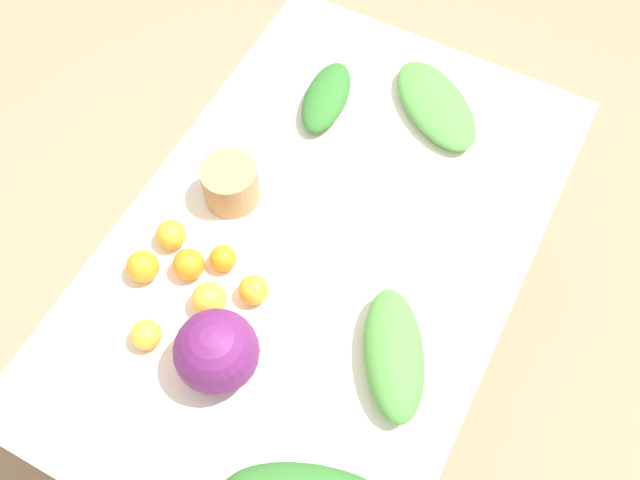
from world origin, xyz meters
name	(u,v)px	position (x,y,z in m)	size (l,w,h in m)	color
ground_plane	(320,350)	(0.00, 0.00, 0.00)	(8.00, 8.00, 0.00)	#937A5B
dining_table	(320,261)	(0.00, 0.00, 0.66)	(1.49, 0.95, 0.75)	silver
cabbage_purple	(217,352)	(0.38, -0.05, 0.84)	(0.18, 0.18, 0.18)	#601E5B
paper_bag	(230,184)	(-0.02, -0.26, 0.81)	(0.14, 0.14, 0.11)	#A87F51
greens_bunch_chard	(326,97)	(-0.39, -0.19, 0.78)	(0.25, 0.11, 0.07)	#2D6B28
greens_bunch_dandelion	(394,354)	(0.19, 0.28, 0.79)	(0.31, 0.13, 0.09)	#4C933D
greens_bunch_scallion	(436,105)	(-0.51, 0.09, 0.78)	(0.32, 0.16, 0.06)	#4C933D
orange_0	(189,264)	(0.21, -0.24, 0.79)	(0.08, 0.08, 0.08)	orange
orange_1	(171,235)	(0.16, -0.32, 0.78)	(0.07, 0.07, 0.07)	orange
orange_2	(209,299)	(0.26, -0.15, 0.79)	(0.08, 0.08, 0.08)	#F9A833
orange_3	(223,258)	(0.16, -0.18, 0.78)	(0.06, 0.06, 0.06)	orange
orange_4	(146,335)	(0.40, -0.23, 0.78)	(0.07, 0.07, 0.07)	#F9A833
orange_5	(143,266)	(0.26, -0.33, 0.79)	(0.08, 0.08, 0.08)	orange
orange_6	(254,290)	(0.19, -0.07, 0.78)	(0.07, 0.07, 0.07)	orange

